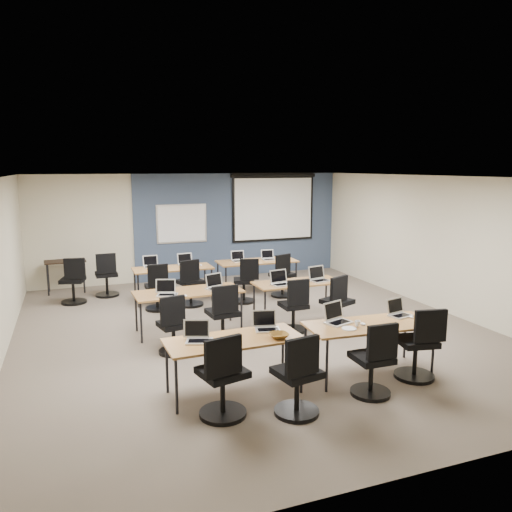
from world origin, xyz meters
name	(u,v)px	position (x,y,z in m)	size (l,w,h in m)	color
floor	(253,330)	(0.00, 0.00, 0.00)	(8.00, 9.00, 0.02)	#6B6354
ceiling	(253,177)	(0.00, 0.00, 2.70)	(8.00, 9.00, 0.02)	white
wall_back	(193,227)	(0.00, 4.50, 1.35)	(8.00, 0.04, 2.70)	beige
wall_front	(425,339)	(0.00, -4.50, 1.35)	(8.00, 0.04, 2.70)	beige
wall_right	(440,244)	(4.00, 0.00, 1.35)	(0.04, 9.00, 2.70)	beige
blue_accent_panel	(239,225)	(1.25, 4.47, 1.35)	(5.50, 0.04, 2.70)	#3D5977
whiteboard	(182,224)	(-0.30, 4.43, 1.45)	(1.28, 0.03, 0.98)	silver
projector_screen	(274,204)	(2.20, 4.41, 1.89)	(2.40, 0.10, 1.82)	black
training_table_front_left	(234,342)	(-1.08, -2.24, 0.68)	(1.74, 0.72, 0.73)	brown
training_table_front_right	(370,327)	(0.89, -2.31, 0.68)	(1.80, 0.75, 0.73)	#A67737
training_table_mid_left	(188,293)	(-1.07, 0.37, 0.69)	(1.86, 0.78, 0.73)	#995327
training_table_mid_right	(297,284)	(1.02, 0.34, 0.68)	(1.66, 0.69, 0.73)	#9B683A
training_table_back_left	(173,270)	(-0.93, 2.50, 0.68)	(1.68, 0.70, 0.73)	#965F3A
training_table_back_right	(257,263)	(1.05, 2.61, 0.69)	(1.82, 0.76, 0.73)	#9A683E
laptop_0	(198,336)	(-1.52, -2.16, 0.79)	(0.33, 0.28, 0.25)	silver
mouse_0	(219,342)	(-1.30, -2.33, 0.74)	(0.06, 0.10, 0.03)	white
task_chair_0	(223,383)	(-1.40, -2.81, 0.43)	(0.56, 0.56, 1.04)	black
laptop_1	(266,325)	(-0.56, -2.05, 0.79)	(0.32, 0.28, 0.25)	#ABABB7
mouse_1	(284,334)	(-0.43, -2.33, 0.74)	(0.06, 0.10, 0.04)	white
task_chair_1	(298,382)	(-0.57, -3.07, 0.42)	(0.54, 0.54, 1.02)	black
laptop_2	(337,318)	(0.48, -2.10, 0.80)	(0.36, 0.31, 0.27)	silver
mouse_2	(363,324)	(0.76, -2.33, 0.74)	(0.06, 0.10, 0.04)	white
task_chair_2	(374,366)	(0.54, -2.95, 0.41)	(0.51, 0.51, 0.99)	black
laptop_3	(399,312)	(1.48, -2.14, 0.79)	(0.32, 0.27, 0.24)	#A4A5AD
mouse_3	(411,317)	(1.59, -2.29, 0.74)	(0.06, 0.09, 0.03)	white
task_chair_3	(419,349)	(1.41, -2.71, 0.43)	(0.55, 0.55, 1.03)	black
laptop_4	(167,291)	(-1.47, 0.24, 0.79)	(0.34, 0.29, 0.26)	silver
mouse_4	(185,296)	(-1.20, 0.04, 0.74)	(0.06, 0.09, 0.03)	white
task_chair_4	(173,330)	(-1.54, -0.63, 0.40)	(0.48, 0.48, 0.96)	black
laptop_5	(215,285)	(-0.58, 0.38, 0.79)	(0.34, 0.29, 0.26)	#BDBDBD
mouse_5	(230,290)	(-0.38, 0.14, 0.74)	(0.07, 0.11, 0.04)	white
task_chair_5	(223,319)	(-0.68, -0.45, 0.42)	(0.54, 0.54, 1.02)	black
laptop_6	(280,281)	(0.63, 0.25, 0.80)	(0.35, 0.30, 0.26)	#BBBBBC
mouse_6	(293,286)	(0.79, 0.02, 0.74)	(0.06, 0.10, 0.04)	white
task_chair_6	(295,310)	(0.66, -0.32, 0.40)	(0.49, 0.49, 0.98)	black
laptop_7	(319,277)	(1.44, 0.29, 0.80)	(0.36, 0.31, 0.27)	#AAAAAA
mouse_7	(340,281)	(1.75, 0.05, 0.74)	(0.06, 0.10, 0.04)	white
task_chair_7	(337,307)	(1.42, -0.47, 0.42)	(0.56, 0.53, 1.01)	black
laptop_8	(151,264)	(-1.35, 2.74, 0.79)	(0.32, 0.27, 0.24)	#B6B6C5
mouse_8	(160,268)	(-1.21, 2.48, 0.74)	(0.06, 0.09, 0.03)	white
task_chair_8	(157,291)	(-1.38, 1.86, 0.40)	(0.49, 0.49, 0.98)	black
laptop_9	(186,262)	(-0.60, 2.69, 0.79)	(0.33, 0.28, 0.25)	silver
mouse_9	(201,265)	(-0.30, 2.51, 0.74)	(0.06, 0.09, 0.03)	white
task_chair_9	(190,287)	(-0.68, 1.93, 0.42)	(0.53, 0.53, 1.01)	black
laptop_10	(239,259)	(0.64, 2.70, 0.79)	(0.31, 0.26, 0.24)	#B8B8B8
mouse_10	(245,262)	(0.70, 2.47, 0.74)	(0.06, 0.10, 0.03)	white
task_chair_10	(245,284)	(0.48, 1.79, 0.40)	(0.50, 0.49, 0.97)	black
laptop_11	(269,257)	(1.35, 2.64, 0.79)	(0.30, 0.25, 0.23)	#B7B7B7
mouse_11	(281,259)	(1.64, 2.58, 0.74)	(0.05, 0.09, 0.03)	white
task_chair_11	(282,279)	(1.42, 1.96, 0.41)	(0.53, 0.51, 0.99)	black
blue_mousepad	(226,344)	(-1.23, -2.39, 0.73)	(0.26, 0.22, 0.01)	navy
snack_bowl	(279,335)	(-0.53, -2.41, 0.76)	(0.28, 0.28, 0.07)	olive
snack_plate	(349,329)	(0.49, -2.42, 0.74)	(0.20, 0.20, 0.01)	white
coffee_cup	(358,324)	(0.64, -2.38, 0.77)	(0.07, 0.07, 0.06)	silver
utility_table	(65,265)	(-3.11, 4.08, 0.65)	(0.89, 0.50, 0.75)	black
spare_chair_a	(107,278)	(-2.25, 3.36, 0.41)	(0.52, 0.52, 1.00)	black
spare_chair_b	(74,285)	(-2.95, 2.98, 0.42)	(0.53, 0.53, 1.01)	black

